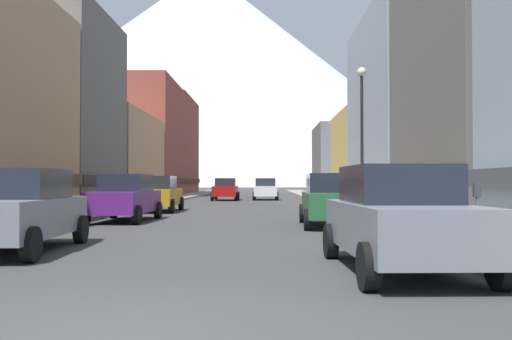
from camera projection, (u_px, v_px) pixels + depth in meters
ground_plane at (110, 335)px, 5.47m from camera, size 400.00×400.00×0.00m
sidewalk_left at (158, 201)px, 40.55m from camera, size 2.50×100.00×0.15m
sidewalk_right at (330, 201)px, 40.36m from camera, size 2.50×100.00×0.15m
storefront_left_2 at (26, 114)px, 31.97m from camera, size 9.63×9.10×11.16m
storefront_left_3 at (94, 159)px, 43.59m from camera, size 9.03×13.30×6.79m
storefront_left_4 at (128, 141)px, 56.84m from camera, size 10.20×12.34×11.69m
storefront_left_5 at (161, 147)px, 69.76m from camera, size 8.30×13.51×11.94m
storefront_right_2 at (416, 114)px, 33.51m from camera, size 6.64×13.03×11.55m
storefront_right_3 at (395, 158)px, 45.18m from camera, size 9.60×10.16×7.08m
storefront_right_4 at (371, 163)px, 54.65m from camera, size 9.39×8.62×7.01m
storefront_right_5 at (354, 161)px, 64.73m from camera, size 9.26×10.80×7.98m
car_left_0 at (17, 210)px, 11.96m from camera, size 2.25×4.49×1.78m
car_left_1 at (125, 197)px, 21.19m from camera, size 2.18×4.45×1.78m
car_left_2 at (158, 194)px, 27.79m from camera, size 2.12×4.43×1.78m
car_right_0 at (400, 217)px, 9.37m from camera, size 2.21×4.47×1.78m
car_right_1 at (332, 199)px, 18.78m from camera, size 2.14×4.44×1.78m
car_driving_0 at (226, 189)px, 44.72m from camera, size 2.06×4.40×1.78m
car_driving_1 at (265, 189)px, 45.82m from camera, size 2.06×4.40×1.78m
parking_meter_near at (477, 206)px, 11.06m from camera, size 0.14×0.10×1.33m
potted_plant_1 at (25, 203)px, 19.79m from camera, size 0.73×0.73×1.08m
potted_plant_2 at (67, 205)px, 24.04m from camera, size 0.54×0.54×0.76m
pedestrian_0 at (100, 195)px, 26.30m from camera, size 0.36×0.36×1.58m
streetlamp_right at (362, 118)px, 21.87m from camera, size 0.36×0.36×5.86m
mountain_backdrop at (205, 76)px, 266.87m from camera, size 248.32×248.32×104.01m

